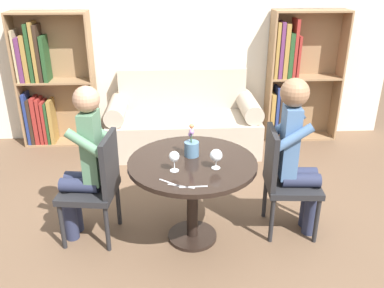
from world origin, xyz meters
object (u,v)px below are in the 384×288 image
Objects in this scene: person_right at (297,153)px; wine_glass_right at (216,156)px; bookshelf_right at (293,81)px; wine_glass_left at (174,157)px; flower_vase at (191,146)px; person_left at (84,162)px; couch at (183,124)px; chair_right at (284,177)px; chair_left at (97,183)px; bookshelf_left at (46,84)px.

person_right is 0.70m from wine_glass_right.
wine_glass_left is (-1.51, -2.22, 0.07)m from bookshelf_right.
wine_glass_right is at bearing 4.62° from wine_glass_left.
flower_vase is at bearing 127.58° from wine_glass_right.
person_left reaches higher than wine_glass_left.
couch is 1.96× the size of chair_right.
flower_vase reaches higher than chair_left.
wine_glass_left is at bearing 106.92° from person_right.
person_left is at bearing -138.00° from bookshelf_right.
bookshelf_right is 2.96m from person_left.
chair_right is 0.23m from person_right.
person_right is 8.82× the size of wine_glass_right.
person_right is at bearing 16.36° from wine_glass_right.
person_left is at bearing 168.11° from wine_glass_right.
person_left is at bearing 93.62° from person_right.
chair_right is 0.70× the size of person_left.
wine_glass_left is (0.61, -0.21, 0.32)m from chair_left.
chair_left is at bearing 160.55° from wine_glass_left.
couch is at bearing -169.06° from bookshelf_right.
chair_right is (1.49, 0.02, 0.00)m from chair_left.
wine_glass_right is at bearing 113.59° from chair_right.
chair_right is 0.80m from flower_vase.
person_right is 4.98× the size of flower_vase.
flower_vase is (0.13, 0.24, -0.03)m from wine_glass_left.
bookshelf_left is at bearing -150.36° from person_left.
person_right is (1.66, -0.02, 0.04)m from person_left.
couch is at bearing 94.88° from wine_glass_right.
bookshelf_left is 1.00× the size of bookshelf_right.
wine_glass_right is at bearing 85.86° from person_left.
person_right is 1.00m from wine_glass_left.
wine_glass_left is at bearing -118.81° from flower_vase.
person_left is (-2.20, -1.98, -0.07)m from bookshelf_right.
couch reaches higher than wine_glass_left.
chair_left is 0.98m from wine_glass_right.
bookshelf_left is 2.14m from person_left.
person_left is 4.85× the size of flower_vase.
couch is 1.38× the size of person_left.
couch is 6.69× the size of flower_vase.
wine_glass_right is at bearing -118.76° from bookshelf_right.
person_left is at bearing -95.20° from chair_left.
chair_right is (0.75, -1.72, 0.18)m from couch.
couch is at bearing 164.50° from chair_left.
wine_glass_right is (0.30, 0.02, -0.01)m from wine_glass_left.
person_left is 1.66m from person_right.
person_left is 1.03m from wine_glass_right.
wine_glass_right is 0.28m from flower_vase.
person_right is (0.83, -1.73, 0.40)m from couch.
person_right is at bearing 12.78° from wine_glass_left.
bookshelf_right is 1.76× the size of chair_left.
chair_right is at bearing 14.56° from wine_glass_left.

